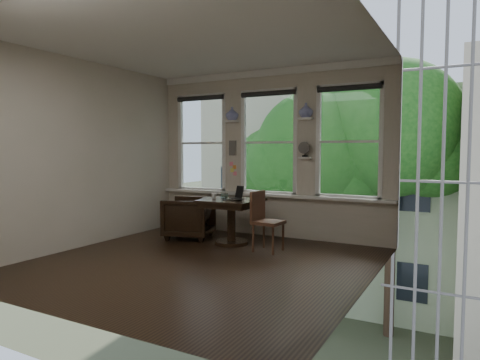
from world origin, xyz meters
The scene contains 25 objects.
ground centered at (0.00, 0.00, 0.00)m, with size 4.50×4.50×0.00m, color black.
ceiling centered at (0.00, 0.00, 3.00)m, with size 4.50×4.50×0.00m, color silver.
wall_back centered at (0.00, 2.25, 1.50)m, with size 4.50×4.50×0.00m, color beige.
wall_front centered at (0.00, -2.25, 1.50)m, with size 4.50×4.50×0.00m, color beige.
wall_left centered at (-2.25, 0.00, 1.50)m, with size 4.50×4.50×0.00m, color beige.
wall_right centered at (2.25, 0.00, 1.50)m, with size 4.50×4.50×0.00m, color beige.
window_left centered at (-1.45, 2.25, 1.70)m, with size 1.10×0.12×1.90m, color white, non-canonical shape.
window_center centered at (0.00, 2.25, 1.70)m, with size 1.10×0.12×1.90m, color white, non-canonical shape.
window_right centered at (1.45, 2.25, 1.70)m, with size 1.10×0.12×1.90m, color white, non-canonical shape.
shelf_left centered at (-0.72, 2.15, 2.10)m, with size 0.26×0.16×0.03m, color white.
shelf_right centered at (0.72, 2.15, 2.10)m, with size 0.26×0.16×0.03m, color white.
intercom centered at (-0.72, 2.18, 1.60)m, with size 0.14×0.06×0.28m, color #59544F.
sticky_notes centered at (-0.72, 2.19, 1.25)m, with size 0.16×0.01×0.24m, color pink, non-canonical shape.
desk_fan centered at (0.72, 2.13, 1.53)m, with size 0.20×0.20×0.24m, color #59544F, non-canonical shape.
vase_left centered at (-0.72, 2.15, 2.24)m, with size 0.24×0.24×0.25m, color white.
vase_right centered at (0.72, 2.15, 2.24)m, with size 0.24×0.24×0.25m, color white.
table centered at (-0.23, 1.24, 0.38)m, with size 0.90×0.90×0.75m, color black, non-canonical shape.
armchair_left centered at (-1.13, 1.30, 0.37)m, with size 0.78×0.80×0.73m, color black.
cushion_red centered at (-1.13, 1.30, 0.45)m, with size 0.45×0.45×0.06m, color maroon.
side_chair_right centered at (0.52, 1.08, 0.46)m, with size 0.42×0.42×0.92m, color #402517, non-canonical shape.
laptop centered at (-0.13, 1.14, 0.76)m, with size 0.36×0.23×0.03m, color black.
mug centered at (-0.53, 1.19, 0.80)m, with size 0.10×0.10×0.09m, color white.
drinking_glass centered at (-0.30, 1.15, 0.80)m, with size 0.13×0.13×0.10m, color white.
tablet centered at (-0.12, 1.33, 0.86)m, with size 0.16×0.02×0.22m, color black.
papers centered at (-0.22, 1.37, 0.75)m, with size 0.22×0.30×0.00m, color silver.
Camera 1 is at (3.25, -4.85, 1.56)m, focal length 32.00 mm.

